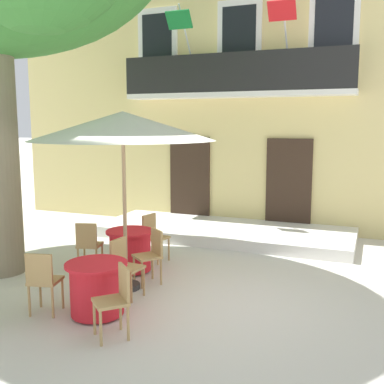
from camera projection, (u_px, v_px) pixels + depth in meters
ground_plane at (196, 300)px, 7.03m from camera, size 120.00×120.00×0.00m
building_facade at (258, 85)px, 13.18m from camera, size 13.00×5.09×7.50m
entrance_step_platform at (224, 232)px, 10.88m from camera, size 5.91×2.22×0.25m
cafe_table_near_tree at (97, 288)px, 6.42m from camera, size 0.86×0.86×0.76m
cafe_chair_near_tree_0 at (124, 264)px, 7.09m from camera, size 0.44×0.44×0.91m
cafe_chair_near_tree_1 at (43, 278)px, 6.42m from camera, size 0.49×0.49×0.91m
cafe_chair_near_tree_2 at (116, 296)px, 5.75m from camera, size 0.57×0.57×0.91m
cafe_table_middle at (130, 250)px, 8.33m from camera, size 0.86×0.86×0.76m
cafe_chair_middle_0 at (88, 243)px, 8.32m from camera, size 0.49×0.49×0.91m
cafe_chair_middle_1 at (151, 252)px, 7.70m from camera, size 0.56×0.56×0.91m
cafe_chair_middle_2 at (153, 234)px, 8.96m from camera, size 0.48×0.48×0.91m
cafe_umbrella at (123, 127)px, 7.13m from camera, size 2.90×2.90×2.85m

